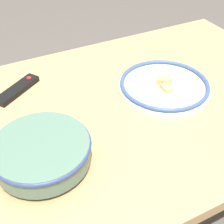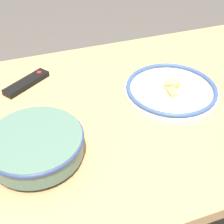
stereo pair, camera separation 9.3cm
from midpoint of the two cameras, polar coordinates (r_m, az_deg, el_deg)
name	(u,v)px [view 2 (the right image)]	position (r m, az deg, el deg)	size (l,w,h in m)	color
dining_table	(113,127)	(1.05, 2.70, -2.88)	(1.48, 0.86, 0.72)	tan
noodle_bowl	(36,145)	(0.84, -10.70, -6.02)	(0.26, 0.26, 0.07)	#4C6B5B
food_plate	(171,90)	(1.09, 13.19, 3.86)	(0.32, 0.32, 0.04)	silver
tv_remote	(27,83)	(1.13, -13.11, 5.14)	(0.17, 0.14, 0.02)	black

